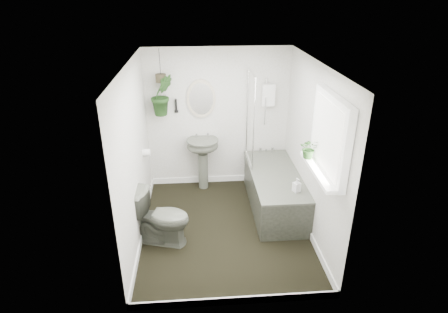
{
  "coord_description": "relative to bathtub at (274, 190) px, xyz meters",
  "views": [
    {
      "loc": [
        -0.36,
        -4.37,
        3.15
      ],
      "look_at": [
        0.0,
        0.15,
        1.05
      ],
      "focal_mm": 30.0,
      "sensor_mm": 36.0,
      "label": 1
    }
  ],
  "objects": [
    {
      "name": "bathtub",
      "position": [
        0.0,
        0.0,
        0.0
      ],
      "size": [
        0.72,
        1.72,
        0.58
      ],
      "primitive_type": null,
      "color": "#4C5045",
      "rests_on": "floor"
    },
    {
      "name": "wall_front",
      "position": [
        -0.8,
        -1.91,
        0.86
      ],
      "size": [
        2.3,
        0.02,
        2.3
      ],
      "primitive_type": "cube",
      "color": "silver",
      "rests_on": "ground"
    },
    {
      "name": "bath_screen",
      "position": [
        -0.33,
        0.49,
        0.99
      ],
      "size": [
        0.04,
        0.72,
        1.4
      ],
      "primitive_type": null,
      "color": "silver",
      "rests_on": "bathtub"
    },
    {
      "name": "toilet_roll_holder",
      "position": [
        -1.9,
        0.2,
        0.61
      ],
      "size": [
        0.11,
        0.11,
        0.11
      ],
      "primitive_type": "cylinder",
      "rotation": [
        0.0,
        1.57,
        0.0
      ],
      "color": "white",
      "rests_on": "wall_left"
    },
    {
      "name": "shower_box",
      "position": [
        0.0,
        0.84,
        1.26
      ],
      "size": [
        0.2,
        0.1,
        0.35
      ],
      "primitive_type": "cube",
      "color": "white",
      "rests_on": "wall_back"
    },
    {
      "name": "floor",
      "position": [
        -0.8,
        -0.5,
        -0.3
      ],
      "size": [
        2.3,
        2.8,
        0.02
      ],
      "primitive_type": "cube",
      "color": "black",
      "rests_on": "ground"
    },
    {
      "name": "soap_bottle",
      "position": [
        0.17,
        -0.54,
        0.39
      ],
      "size": [
        0.12,
        0.12,
        0.2
      ],
      "primitive_type": "imported",
      "rotation": [
        0.0,
        0.0,
        0.41
      ],
      "color": "black",
      "rests_on": "bathtub"
    },
    {
      "name": "window_sill",
      "position": [
        0.22,
        -1.2,
        0.94
      ],
      "size": [
        0.18,
        1.0,
        0.04
      ],
      "primitive_type": "cube",
      "color": "white",
      "rests_on": "wall_right"
    },
    {
      "name": "pedestal_sink",
      "position": [
        -1.06,
        0.71,
        0.15
      ],
      "size": [
        0.58,
        0.52,
        0.88
      ],
      "primitive_type": null,
      "rotation": [
        0.0,
        0.0,
        0.16
      ],
      "color": "#4C5045",
      "rests_on": "floor"
    },
    {
      "name": "hanging_pot",
      "position": [
        -1.66,
        0.75,
        1.58
      ],
      "size": [
        0.16,
        0.16,
        0.12
      ],
      "primitive_type": "cylinder",
      "color": "#3B3423",
      "rests_on": "ceiling"
    },
    {
      "name": "sill_plant",
      "position": [
        0.17,
        -0.9,
        1.08
      ],
      "size": [
        0.26,
        0.24,
        0.25
      ],
      "primitive_type": "imported",
      "rotation": [
        0.0,
        0.0,
        -0.26
      ],
      "color": "black",
      "rests_on": "window_sill"
    },
    {
      "name": "window_blinds",
      "position": [
        0.24,
        -1.2,
        1.36
      ],
      "size": [
        0.01,
        0.86,
        0.76
      ],
      "primitive_type": "cube",
      "color": "white",
      "rests_on": "wall_right"
    },
    {
      "name": "hanging_plant",
      "position": [
        -1.66,
        0.75,
        1.32
      ],
      "size": [
        0.43,
        0.39,
        0.64
      ],
      "primitive_type": "imported",
      "rotation": [
        0.0,
        0.0,
        0.37
      ],
      "color": "black",
      "rests_on": "ceiling"
    },
    {
      "name": "wall_left",
      "position": [
        -1.96,
        -0.5,
        0.86
      ],
      "size": [
        0.02,
        2.8,
        2.3
      ],
      "primitive_type": "cube",
      "color": "silver",
      "rests_on": "ground"
    },
    {
      "name": "wall_back",
      "position": [
        -0.8,
        0.91,
        0.86
      ],
      "size": [
        2.3,
        0.02,
        2.3
      ],
      "primitive_type": "cube",
      "color": "silver",
      "rests_on": "ground"
    },
    {
      "name": "wall_sconce",
      "position": [
        -1.46,
        0.86,
        1.11
      ],
      "size": [
        0.04,
        0.04,
        0.22
      ],
      "primitive_type": "cylinder",
      "color": "black",
      "rests_on": "wall_back"
    },
    {
      "name": "ceiling",
      "position": [
        -0.8,
        -0.5,
        2.02
      ],
      "size": [
        2.3,
        2.8,
        0.02
      ],
      "primitive_type": "cube",
      "color": "white",
      "rests_on": "ground"
    },
    {
      "name": "wall_right",
      "position": [
        0.36,
        -0.5,
        0.86
      ],
      "size": [
        0.02,
        2.8,
        2.3
      ],
      "primitive_type": "cube",
      "color": "silver",
      "rests_on": "ground"
    },
    {
      "name": "toilet",
      "position": [
        -1.65,
        -0.72,
        0.09
      ],
      "size": [
        0.83,
        0.61,
        0.76
      ],
      "primitive_type": "imported",
      "rotation": [
        0.0,
        0.0,
        1.29
      ],
      "color": "#4C5045",
      "rests_on": "floor"
    },
    {
      "name": "window_recess",
      "position": [
        0.29,
        -1.2,
        1.36
      ],
      "size": [
        0.08,
        1.0,
        0.9
      ],
      "primitive_type": "cube",
      "color": "white",
      "rests_on": "wall_right"
    },
    {
      "name": "oval_mirror",
      "position": [
        -1.06,
        0.87,
        1.21
      ],
      "size": [
        0.46,
        0.03,
        0.62
      ],
      "primitive_type": "ellipsoid",
      "color": "beige",
      "rests_on": "wall_back"
    },
    {
      "name": "skirting",
      "position": [
        -0.8,
        -0.5,
        -0.24
      ],
      "size": [
        2.3,
        2.8,
        0.1
      ],
      "primitive_type": "cube",
      "color": "white",
      "rests_on": "floor"
    }
  ]
}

